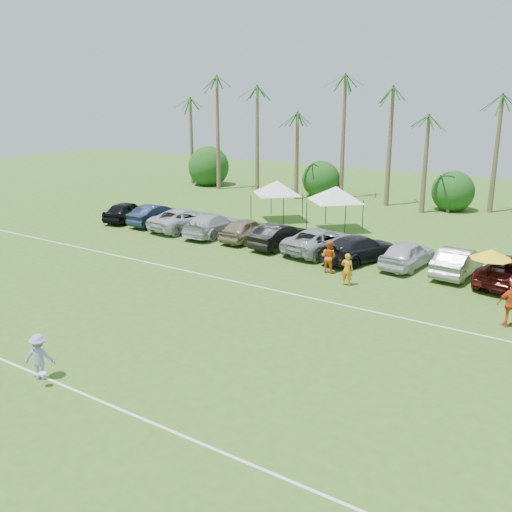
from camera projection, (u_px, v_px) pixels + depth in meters
The scene contains 30 objects.
field_lines at pixel (124, 310), 25.65m from camera, with size 80.00×12.10×0.01m.
palm_tree_0 at pixel (183, 111), 59.28m from camera, with size 2.40×2.40×8.90m.
palm_tree_1 at pixel (221, 103), 56.38m from camera, with size 2.40×2.40×9.90m.
palm_tree_2 at pixel (263, 94), 53.47m from camera, with size 2.40×2.40×10.90m.
palm_tree_3 at pixel (301, 85), 51.11m from camera, with size 2.40×2.40×11.90m.
palm_tree_4 at pixel (340, 115), 49.69m from camera, with size 2.40×2.40×8.90m.
palm_tree_5 at pixel (384, 105), 47.32m from camera, with size 2.40×2.40×9.90m.
palm_tree_6 at pixel (433, 95), 44.95m from camera, with size 2.40×2.40×10.90m.
palm_tree_7 at pixel (487, 83), 42.58m from camera, with size 2.40×2.40×11.90m.
bush_tree_0 at pixel (213, 167), 60.06m from camera, with size 4.00×4.00×4.00m.
bush_tree_1 at pixel (323, 177), 53.13m from camera, with size 4.00×4.00×4.00m.
bush_tree_2 at pixel (453, 189), 46.74m from camera, with size 4.00×4.00×4.00m.
sideline_player_a at pixel (347, 269), 28.68m from camera, with size 0.61×0.40×1.67m, color orange.
sideline_player_b at pixel (329, 257), 30.72m from camera, with size 0.86×0.67×1.77m, color #DB5D18.
sideline_player_c at pixel (512, 304), 23.51m from camera, with size 1.18×0.49×2.01m, color #D14A17.
canopy_tent_left at pixel (277, 181), 42.59m from camera, with size 4.38×4.38×3.55m.
canopy_tent_right at pixel (336, 186), 39.47m from camera, with size 4.51×4.51×3.65m.
market_umbrella at pixel (491, 254), 27.13m from camera, with size 2.01×2.01×2.23m.
frisbee_player at pixel (39, 357), 19.28m from camera, with size 1.28×1.05×1.62m.
parked_car_0 at pixel (127, 211), 43.04m from camera, with size 1.79×4.45×1.51m, color black.
parked_car_1 at pixel (156, 215), 41.84m from camera, with size 1.60×4.60×1.51m, color #121D34.
parked_car_2 at pixel (184, 219), 40.36m from camera, with size 2.51×5.45×1.51m, color silver.
parked_car_3 at pixel (213, 224), 38.78m from camera, with size 2.12×5.22×1.51m, color #B8B8C1.
parked_car_4 at pixel (246, 229), 37.39m from camera, with size 1.79×4.45×1.51m, color #83735B.
parked_car_5 at pixel (280, 235), 35.77m from camera, with size 1.60×4.60×1.51m, color black.
parked_car_6 at pixel (320, 241), 34.54m from camera, with size 2.51×5.45×1.51m, color #9A9EA2.
parked_car_7 at pixel (360, 248), 32.85m from camera, with size 2.12×5.22×1.51m, color black.
parked_car_8 at pixel (408, 254), 31.67m from camera, with size 1.79×4.45×1.51m, color silver.
parked_car_9 at pixel (458, 261), 30.33m from camera, with size 1.60×4.60×1.51m, color gray.
parked_car_10 at pixel (512, 270), 28.79m from camera, with size 2.51×5.45×1.51m, color #4C1012.
Camera 1 is at (18.26, -8.64, 9.44)m, focal length 40.00 mm.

